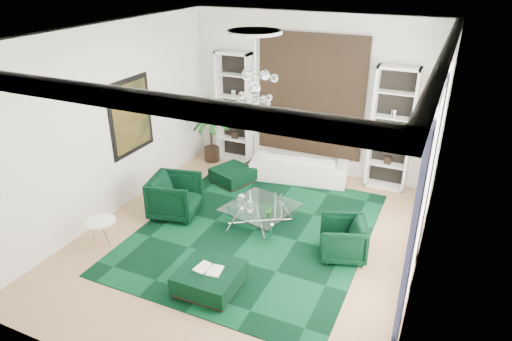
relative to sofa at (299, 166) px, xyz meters
The scene contains 30 objects.
floor 2.87m from the sofa, 90.00° to the right, with size 6.00×7.00×0.02m, color tan.
ceiling 4.50m from the sofa, 90.00° to the right, with size 6.00×7.00×0.02m, color white.
wall_back 1.70m from the sofa, 90.00° to the left, with size 6.00×0.02×3.80m, color silver.
wall_front 6.55m from the sofa, 90.00° to the right, with size 6.00×0.02×3.80m, color silver.
wall_left 4.43m from the sofa, 136.56° to the right, with size 0.02×7.00×3.80m, color silver.
wall_right 4.43m from the sofa, 43.44° to the right, with size 0.02×7.00×3.80m, color silver.
crown_molding 4.41m from the sofa, 90.00° to the right, with size 6.00×7.00×0.18m, color white, non-canonical shape.
ceiling_medallion 4.28m from the sofa, 90.00° to the right, with size 0.90×0.90×0.05m, color white.
tapestry 1.68m from the sofa, 90.00° to the left, with size 2.50×0.06×2.80m, color black.
shelving_left 2.27m from the sofa, 166.73° to the left, with size 0.90×0.38×2.80m, color white, non-canonical shape.
shelving_right 2.27m from the sofa, 13.27° to the left, with size 0.90×0.38×2.80m, color white, non-canonical shape.
painting 4.02m from the sofa, 142.85° to the right, with size 0.04×1.30×1.60m, color black.
window_near 5.05m from the sofa, 51.43° to the right, with size 0.03×1.10×2.90m, color white.
curtain_near_a 5.57m from the sofa, 56.88° to the right, with size 0.07×0.30×3.25m, color black.
curtain_near_b 4.39m from the sofa, 45.15° to the right, with size 0.07×0.30×3.25m, color black.
window_far 3.64m from the sofa, 24.30° to the right, with size 0.03×1.10×2.90m, color white.
curtain_far_a 3.87m from the sofa, 35.78° to the right, with size 0.07×0.30×3.25m, color black.
curtain_far_b 3.29m from the sofa, 10.92° to the right, with size 0.07×0.30×3.25m, color black.
rug 2.57m from the sofa, 90.00° to the right, with size 4.20×5.00×0.02m, color black.
sofa is the anchor object (origin of this frame).
armchair_left 3.18m from the sofa, 123.44° to the right, with size 0.92×0.95×0.86m, color black.
armchair_right 3.18m from the sofa, 56.56° to the right, with size 0.77×0.79×0.72m, color black.
coffee_table 2.30m from the sofa, 90.00° to the right, with size 1.22×1.22×0.42m, color white, non-canonical shape.
ottoman_side 1.60m from the sofa, 147.80° to the right, with size 0.82×0.82×0.37m, color black.
ottoman_front 4.40m from the sofa, 89.35° to the right, with size 0.94×0.94×0.38m, color black.
book 4.40m from the sofa, 89.35° to the right, with size 0.44×0.29×0.03m, color white.
side_table 4.77m from the sofa, 119.52° to the right, with size 0.54×0.54×0.52m, color white.
palm 2.57m from the sofa, behind, with size 1.39×1.39×2.22m, color #19591E, non-canonical shape.
chandelier 3.58m from the sofa, 90.00° to the right, with size 0.87×0.87×0.78m, color white, non-canonical shape.
table_plant 2.58m from the sofa, 83.19° to the right, with size 0.13×0.10×0.23m, color #19591E.
Camera 1 is at (3.15, -6.58, 4.86)m, focal length 32.00 mm.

